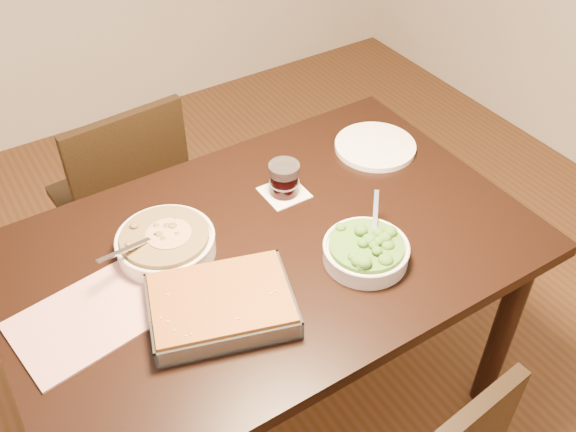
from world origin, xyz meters
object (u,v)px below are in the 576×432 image
object	(u,v)px
table	(269,268)
broccoli_bowl	(366,251)
wine_tumbler	(284,178)
chair_far	(126,195)
dinner_plate	(375,146)
stew_bowl	(166,243)
baking_dish	(221,305)

from	to	relation	value
table	broccoli_bowl	bearing A→B (deg)	-45.23
broccoli_bowl	wine_tumbler	size ratio (longest dim) A/B	2.29
table	chair_far	size ratio (longest dim) A/B	1.61
wine_tumbler	dinner_plate	size ratio (longest dim) A/B	0.39
stew_bowl	wine_tumbler	distance (m)	0.39
broccoli_bowl	stew_bowl	bearing A→B (deg)	144.97
stew_bowl	wine_tumbler	bearing A→B (deg)	6.39
chair_far	wine_tumbler	bearing A→B (deg)	114.54
wine_tumbler	chair_far	xyz separation A→B (m)	(-0.31, 0.57, -0.32)
dinner_plate	chair_far	xyz separation A→B (m)	(-0.68, 0.54, -0.27)
stew_bowl	chair_far	xyz separation A→B (m)	(0.08, 0.61, -0.30)
broccoli_bowl	chair_far	xyz separation A→B (m)	(-0.35, 0.91, -0.30)
table	stew_bowl	world-z (taller)	stew_bowl
stew_bowl	baking_dish	distance (m)	0.26
dinner_plate	broccoli_bowl	bearing A→B (deg)	-131.14
stew_bowl	chair_far	bearing A→B (deg)	82.71
stew_bowl	broccoli_bowl	world-z (taller)	stew_bowl
table	broccoli_bowl	size ratio (longest dim) A/B	6.17
wine_tumbler	dinner_plate	bearing A→B (deg)	5.31
broccoli_bowl	dinner_plate	world-z (taller)	broccoli_bowl
wine_tumbler	broccoli_bowl	bearing A→B (deg)	-84.31
stew_bowl	broccoli_bowl	size ratio (longest dim) A/B	1.24
table	stew_bowl	distance (m)	0.30
wine_tumbler	dinner_plate	distance (m)	0.37
stew_bowl	baking_dish	bearing A→B (deg)	-84.35
stew_bowl	dinner_plate	distance (m)	0.76
dinner_plate	wine_tumbler	bearing A→B (deg)	-174.69
stew_bowl	dinner_plate	bearing A→B (deg)	5.87
stew_bowl	chair_far	distance (m)	0.69
baking_dish	wine_tumbler	distance (m)	0.48
wine_tumbler	chair_far	size ratio (longest dim) A/B	0.11
baking_dish	dinner_plate	world-z (taller)	baking_dish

